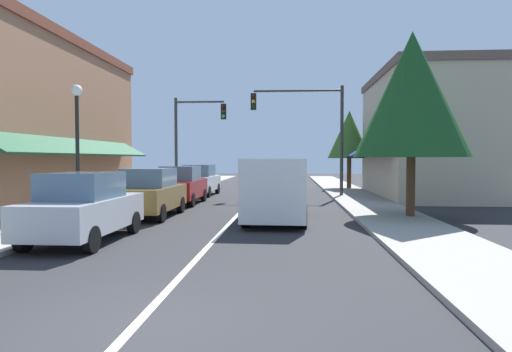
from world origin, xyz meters
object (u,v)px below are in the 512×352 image
van_in_lane (277,187)px  street_lamp_left_near (77,130)px  parked_car_third_left (181,185)px  traffic_signal_mast_arm (311,122)px  traffic_signal_left_corner (192,131)px  parked_car_second_left (150,193)px  tree_right_near (412,95)px  tree_right_far (349,135)px  parked_car_far_left (199,180)px  parked_car_nearest_left (84,207)px

van_in_lane → street_lamp_left_near: (-6.36, -1.32, 1.90)m
parked_car_third_left → traffic_signal_mast_arm: traffic_signal_mast_arm is taller
van_in_lane → traffic_signal_left_corner: 12.54m
parked_car_second_left → street_lamp_left_near: (-1.75, -1.92, 2.16)m
parked_car_second_left → tree_right_near: (9.24, 0.11, 3.45)m
traffic_signal_mast_arm → traffic_signal_left_corner: size_ratio=1.07×
parked_car_third_left → traffic_signal_left_corner: traffic_signal_left_corner is taller
parked_car_third_left → tree_right_far: tree_right_far is taller
parked_car_far_left → street_lamp_left_near: size_ratio=0.93×
parked_car_nearest_left → tree_right_far: bearing=65.2°
parked_car_far_left → street_lamp_left_near: 11.85m
parked_car_far_left → tree_right_far: bearing=31.5°
van_in_lane → parked_car_third_left: bearing=132.6°
traffic_signal_mast_arm → street_lamp_left_near: size_ratio=1.36×
traffic_signal_left_corner → tree_right_near: size_ratio=0.88×
parked_car_far_left → traffic_signal_mast_arm: size_ratio=0.68×
tree_right_near → parked_car_second_left: bearing=-179.3°
tree_right_far → van_in_lane: bearing=-106.0°
van_in_lane → parked_car_second_left: bearing=174.1°
van_in_lane → traffic_signal_mast_arm: bearing=82.1°
parked_car_far_left → street_lamp_left_near: bearing=-96.4°
parked_car_far_left → tree_right_near: (9.38, -9.52, 3.45)m
parked_car_far_left → traffic_signal_mast_arm: 7.16m
parked_car_third_left → tree_right_near: size_ratio=0.63×
van_in_lane → traffic_signal_left_corner: traffic_signal_left_corner is taller
van_in_lane → parked_car_nearest_left: bearing=-136.8°
parked_car_far_left → tree_right_far: 11.00m
parked_car_nearest_left → traffic_signal_mast_arm: (6.37, 13.82, 3.26)m
street_lamp_left_near → tree_right_far: tree_right_far is taller
parked_car_nearest_left → tree_right_far: 22.02m
parked_car_nearest_left → traffic_signal_mast_arm: bearing=65.5°
street_lamp_left_near → tree_right_far: size_ratio=0.84×
parked_car_second_left → traffic_signal_mast_arm: 11.38m
street_lamp_left_near → parked_car_nearest_left: bearing=-61.7°
parked_car_third_left → tree_right_near: tree_right_near is taller
parked_car_second_left → van_in_lane: 4.65m
parked_car_third_left → traffic_signal_mast_arm: (6.21, 4.26, 3.26)m
street_lamp_left_near → tree_right_far: bearing=57.3°
traffic_signal_left_corner → parked_car_far_left: bearing=-54.6°
traffic_signal_mast_arm → parked_car_second_left: bearing=-124.7°
parked_car_far_left → traffic_signal_left_corner: 3.06m
parked_car_nearest_left → street_lamp_left_near: (-1.58, 2.94, 2.16)m
parked_car_far_left → tree_right_far: size_ratio=0.77×
parked_car_second_left → parked_car_far_left: (-0.14, 9.63, 0.00)m
tree_right_near → parked_car_third_left: bearing=153.6°
parked_car_far_left → van_in_lane: van_in_lane is taller
parked_car_second_left → tree_right_far: 17.70m
parked_car_nearest_left → tree_right_near: (9.41, 4.97, 3.45)m
parked_car_nearest_left → street_lamp_left_near: street_lamp_left_near is taller
parked_car_third_left → parked_car_nearest_left: bearing=-91.0°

